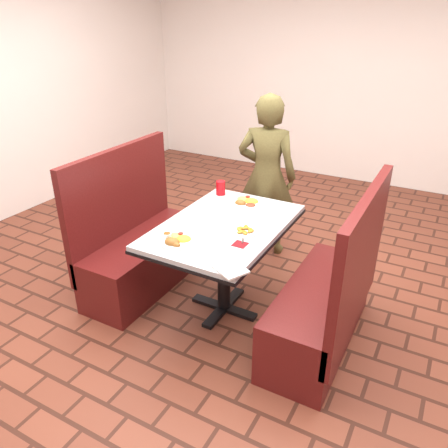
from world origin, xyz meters
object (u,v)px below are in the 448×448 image
at_px(dining_table, 224,236).
at_px(booth_bench_right, 326,304).
at_px(far_dinner_plate, 247,201).
at_px(booth_bench_left, 141,249).
at_px(red_tumbler, 221,188).
at_px(plantain_plate, 245,231).
at_px(near_dinner_plate, 177,239).
at_px(diner_person, 267,176).

distance_m(dining_table, booth_bench_right, 0.86).
bearing_deg(far_dinner_plate, booth_bench_left, -152.40).
xyz_separation_m(far_dinner_plate, red_tumbler, (-0.28, 0.08, 0.03)).
bearing_deg(plantain_plate, red_tumbler, 132.47).
distance_m(booth_bench_left, booth_bench_right, 1.60).
bearing_deg(booth_bench_right, far_dinner_plate, 153.46).
bearing_deg(booth_bench_left, plantain_plate, -2.81).
bearing_deg(red_tumbler, near_dinner_plate, -79.85).
bearing_deg(far_dinner_plate, booth_bench_right, -26.54).
xyz_separation_m(booth_bench_left, plantain_plate, (0.99, -0.05, 0.43)).
relative_size(booth_bench_left, booth_bench_right, 1.00).
height_order(booth_bench_left, near_dinner_plate, booth_bench_left).
xyz_separation_m(booth_bench_left, diner_person, (0.66, 1.06, 0.43)).
height_order(diner_person, red_tumbler, diner_person).
bearing_deg(red_tumbler, booth_bench_left, -135.71).
relative_size(booth_bench_right, red_tumbler, 10.39).
relative_size(near_dinner_plate, plantain_plate, 1.27).
xyz_separation_m(dining_table, red_tumbler, (-0.30, 0.49, 0.15)).
bearing_deg(plantain_plate, booth_bench_right, 4.58).
bearing_deg(diner_person, near_dinner_plate, 79.53).
relative_size(plantain_plate, red_tumbler, 1.68).
height_order(dining_table, far_dinner_plate, far_dinner_plate).
xyz_separation_m(booth_bench_right, near_dinner_plate, (-0.94, -0.39, 0.45)).
distance_m(dining_table, plantain_plate, 0.23).
height_order(booth_bench_left, red_tumbler, booth_bench_left).
bearing_deg(booth_bench_left, booth_bench_right, 0.00).
bearing_deg(near_dinner_plate, diner_person, 89.73).
distance_m(booth_bench_left, diner_person, 1.32).
bearing_deg(near_dinner_plate, booth_bench_left, 149.09).
height_order(booth_bench_right, far_dinner_plate, booth_bench_right).
relative_size(booth_bench_right, far_dinner_plate, 4.49).
xyz_separation_m(dining_table, booth_bench_right, (0.80, 0.00, -0.32)).
relative_size(diner_person, red_tumbler, 13.09).
height_order(booth_bench_right, plantain_plate, booth_bench_right).
relative_size(booth_bench_right, near_dinner_plate, 4.89).
height_order(far_dinner_plate, plantain_plate, far_dinner_plate).
bearing_deg(booth_bench_left, diner_person, 58.02).
distance_m(far_dinner_plate, red_tumbler, 0.29).
xyz_separation_m(dining_table, near_dinner_plate, (-0.14, -0.39, 0.12)).
bearing_deg(dining_table, booth_bench_left, 180.00).
bearing_deg(near_dinner_plate, dining_table, 70.31).
xyz_separation_m(dining_table, plantain_plate, (0.19, -0.05, 0.11)).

